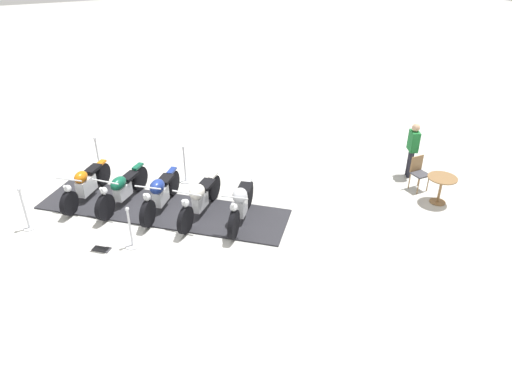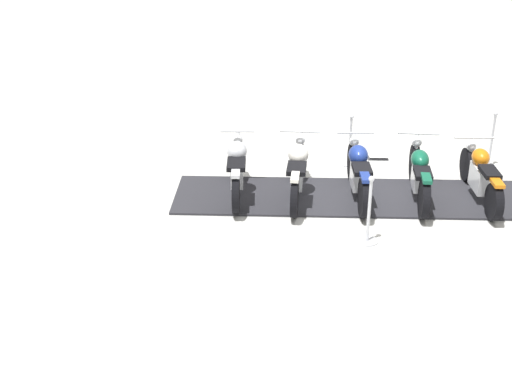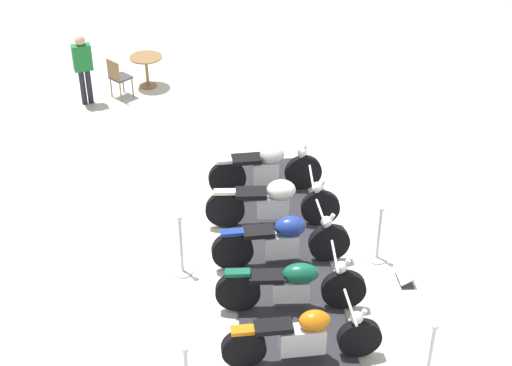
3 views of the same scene
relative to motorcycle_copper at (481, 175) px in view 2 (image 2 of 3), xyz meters
name	(u,v)px [view 2 (image 2 of 3)]	position (x,y,z in m)	size (l,w,h in m)	color
ground_plane	(357,198)	(1.65, -1.32, -0.47)	(80.00, 80.00, 0.00)	silver
display_platform	(357,197)	(1.65, -1.32, -0.45)	(6.43, 1.58, 0.04)	#28282D
motorcycle_copper	(481,175)	(0.00, 0.00, 0.00)	(1.49, 1.82, 0.91)	black
motorcycle_forest	(419,173)	(0.81, -0.68, 0.02)	(1.64, 1.70, 0.98)	black
motorcycle_navy	(358,171)	(1.63, -1.35, 0.04)	(1.47, 1.83, 0.98)	black
motorcycle_cream	(298,169)	(2.44, -2.02, 0.06)	(1.67, 1.73, 0.98)	black
motorcycle_chrome	(237,168)	(3.26, -2.69, 0.07)	(1.36, 1.72, 1.00)	black
stanchion_right_mid	(350,149)	(0.64, -2.55, -0.16)	(0.35, 0.35, 1.03)	silver
stanchion_left_mid	(368,222)	(2.65, -0.10, -0.13)	(0.34, 0.34, 1.11)	silver
stanchion_right_front	(491,146)	(-1.47, -0.81, -0.06)	(0.28, 0.28, 1.12)	silver
info_placard	(378,156)	(-0.03, -2.39, -0.41)	(0.44, 0.41, 0.20)	#333338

